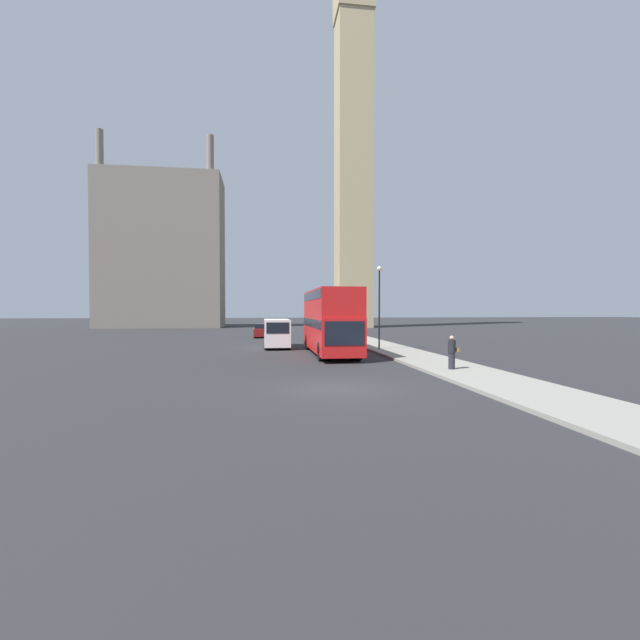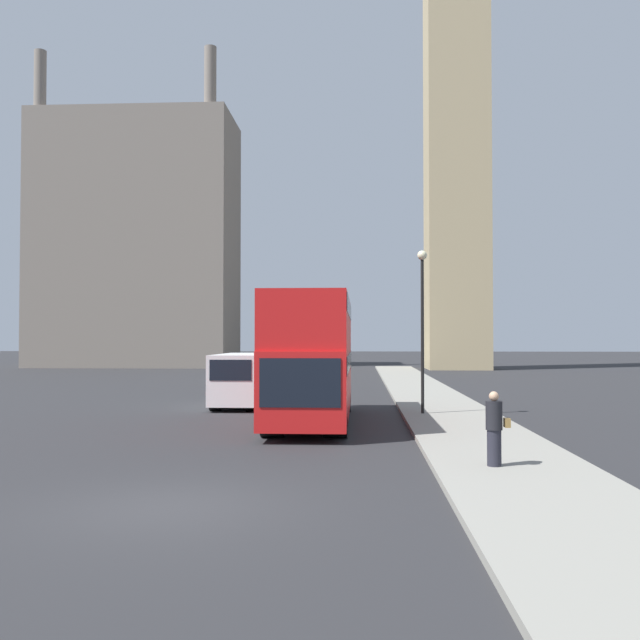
{
  "view_description": "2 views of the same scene",
  "coord_description": "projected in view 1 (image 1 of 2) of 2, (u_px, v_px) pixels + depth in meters",
  "views": [
    {
      "loc": [
        -2.78,
        -16.26,
        3.04
      ],
      "look_at": [
        1.02,
        12.22,
        2.37
      ],
      "focal_mm": 24.0,
      "sensor_mm": 36.0,
      "label": 1
    },
    {
      "loc": [
        3.39,
        -12.41,
        2.96
      ],
      "look_at": [
        1.65,
        19.13,
        3.78
      ],
      "focal_mm": 40.0,
      "sensor_mm": 36.0,
      "label": 2
    }
  ],
  "objects": [
    {
      "name": "ground_plane",
      "position": [
        336.0,
        388.0,
        16.56
      ],
      "size": [
        300.0,
        300.0,
        0.0
      ],
      "primitive_type": "plane",
      "color": "#28282B"
    },
    {
      "name": "sidewalk_strip",
      "position": [
        499.0,
        383.0,
        17.45
      ],
      "size": [
        3.58,
        120.0,
        0.15
      ],
      "color": "gray",
      "rests_on": "ground_plane"
    },
    {
      "name": "clock_tower",
      "position": [
        353.0,
        115.0,
        73.77
      ],
      "size": [
        6.29,
        6.46,
        71.62
      ],
      "color": "tan",
      "rests_on": "ground_plane"
    },
    {
      "name": "building_block_distant",
      "position": [
        163.0,
        252.0,
        74.63
      ],
      "size": [
        20.49,
        10.13,
        32.13
      ],
      "color": "slate",
      "rests_on": "ground_plane"
    },
    {
      "name": "red_double_decker_bus",
      "position": [
        330.0,
        319.0,
        29.11
      ],
      "size": [
        2.61,
        10.51,
        4.37
      ],
      "color": "red",
      "rests_on": "ground_plane"
    },
    {
      "name": "white_van",
      "position": [
        277.0,
        332.0,
        34.29
      ],
      "size": [
        2.0,
        5.48,
        2.28
      ],
      "color": "white",
      "rests_on": "ground_plane"
    },
    {
      "name": "pedestrian",
      "position": [
        452.0,
        352.0,
        20.85
      ],
      "size": [
        0.52,
        0.36,
        1.64
      ],
      "color": "#23232D",
      "rests_on": "sidewalk_strip"
    },
    {
      "name": "street_lamp",
      "position": [
        379.0,
        295.0,
        31.62
      ],
      "size": [
        0.36,
        0.36,
        6.12
      ],
      "color": "black",
      "rests_on": "sidewalk_strip"
    },
    {
      "name": "parked_sedan",
      "position": [
        263.0,
        331.0,
        47.79
      ],
      "size": [
        1.88,
        4.66,
        1.5
      ],
      "color": "maroon",
      "rests_on": "ground_plane"
    }
  ]
}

